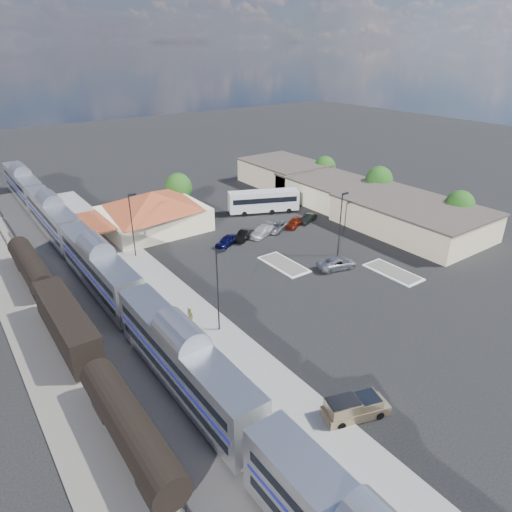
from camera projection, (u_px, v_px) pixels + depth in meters
ground at (269, 279)px, 57.16m from camera, size 280.00×280.00×0.00m
railbed at (80, 302)px, 51.89m from camera, size 16.00×100.00×0.12m
platform at (160, 287)px, 55.17m from camera, size 5.50×92.00×0.18m
passenger_train at (99, 270)px, 53.11m from camera, size 3.00×104.00×5.55m
freight_cars at (67, 325)px, 44.38m from camera, size 2.80×46.00×4.00m
station_depot at (153, 211)px, 71.04m from camera, size 18.35×12.24×6.20m
buildings_east at (345, 194)px, 81.51m from camera, size 14.40×51.40×4.80m
traffic_island_south at (284, 264)px, 60.70m from camera, size 3.30×7.50×0.21m
traffic_island_north at (393, 272)px, 58.65m from camera, size 3.30×7.50×0.21m
lamp_plat_s at (218, 285)px, 44.71m from camera, size 1.08×0.25×9.00m
lamp_plat_n at (132, 220)px, 60.87m from camera, size 1.08×0.25×9.00m
lamp_lot at (341, 219)px, 61.30m from camera, size 1.08×0.25×9.00m
tree_east_a at (459, 206)px, 70.57m from camera, size 4.56×4.56×6.42m
tree_east_b at (379, 181)px, 82.18m from camera, size 4.94×4.94×6.96m
tree_east_c at (325, 168)px, 92.66m from camera, size 4.41×4.41×6.21m
tree_depot at (178, 188)px, 79.07m from camera, size 4.71×4.71×6.63m
pickup_truck at (356, 408)px, 35.83m from camera, size 5.62×3.40×1.83m
suv at (337, 263)px, 59.54m from camera, size 5.82×3.63×1.50m
coach_bus at (264, 200)px, 78.53m from camera, size 12.11×7.29×3.88m
person_a at (191, 315)px, 47.75m from camera, size 0.52×0.69×1.70m
person_b at (190, 314)px, 47.96m from camera, size 0.70×0.85×1.60m
parked_car_a at (227, 241)px, 66.31m from camera, size 4.60×3.25×1.45m
parked_car_b at (244, 235)px, 68.23m from camera, size 4.63×3.41×1.45m
parked_car_c at (262, 231)px, 69.69m from camera, size 5.62×3.85×1.51m
parked_car_d at (277, 226)px, 71.64m from camera, size 5.35×4.14×1.35m
parked_car_e at (294, 222)px, 73.09m from camera, size 4.53×3.42×1.44m
parked_car_f at (308, 218)px, 75.03m from camera, size 4.29×2.76×1.33m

